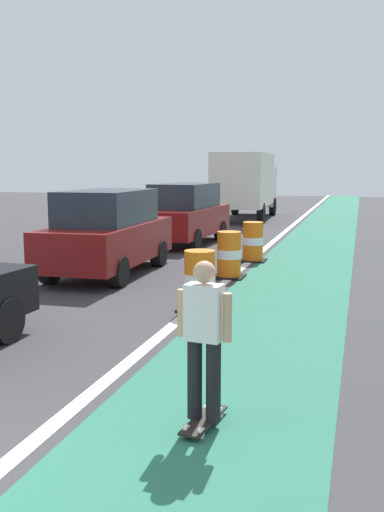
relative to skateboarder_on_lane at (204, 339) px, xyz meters
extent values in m
cube|color=#286B51|center=(0.03, 10.34, -0.91)|extent=(2.50, 80.00, 0.01)
cube|color=silver|center=(-1.47, 10.34, -0.91)|extent=(0.20, 80.00, 0.01)
cube|color=black|center=(0.00, 0.00, -0.84)|extent=(0.32, 0.82, 0.02)
cylinder|color=silver|center=(-0.04, 0.27, -0.86)|extent=(0.05, 0.11, 0.11)
cylinder|color=silver|center=(0.11, 0.25, -0.86)|extent=(0.05, 0.11, 0.11)
cylinder|color=silver|center=(-0.11, -0.25, -0.86)|extent=(0.05, 0.11, 0.11)
cylinder|color=silver|center=(0.04, -0.27, -0.86)|extent=(0.05, 0.11, 0.11)
cylinder|color=black|center=(-0.10, 0.01, -0.42)|extent=(0.15, 0.15, 0.82)
cylinder|color=black|center=(0.10, -0.01, -0.42)|extent=(0.15, 0.15, 0.82)
cube|color=white|center=(0.00, 0.00, 0.27)|extent=(0.38, 0.26, 0.56)
cylinder|color=tan|center=(-0.24, 0.03, 0.24)|extent=(0.09, 0.09, 0.48)
cylinder|color=tan|center=(0.24, -0.03, 0.24)|extent=(0.09, 0.09, 0.48)
sphere|color=tan|center=(0.00, 0.00, 0.67)|extent=(0.22, 0.22, 0.22)
cylinder|color=black|center=(-3.58, 1.93, -0.57)|extent=(0.32, 0.69, 0.68)
cube|color=maroon|center=(-4.41, 7.57, -0.12)|extent=(1.96, 4.65, 0.90)
cube|color=#232D38|center=(-4.41, 7.57, 0.73)|extent=(1.69, 2.89, 0.80)
cylinder|color=black|center=(-5.27, 8.97, -0.57)|extent=(0.30, 0.69, 0.68)
cylinder|color=black|center=(-3.63, 9.01, -0.57)|extent=(0.30, 0.69, 0.68)
cylinder|color=black|center=(-5.19, 6.12, -0.57)|extent=(0.30, 0.69, 0.68)
cylinder|color=black|center=(-3.55, 6.16, -0.57)|extent=(0.30, 0.69, 0.68)
cube|color=maroon|center=(-4.26, 13.54, -0.12)|extent=(2.08, 4.69, 0.90)
cube|color=#232D38|center=(-4.26, 13.54, 0.73)|extent=(1.77, 2.93, 0.80)
cylinder|color=black|center=(-5.01, 15.01, -0.57)|extent=(0.32, 0.69, 0.68)
cylinder|color=black|center=(-3.37, 14.92, -0.57)|extent=(0.32, 0.69, 0.68)
cylinder|color=black|center=(-5.15, 12.16, -0.57)|extent=(0.32, 0.69, 0.68)
cylinder|color=black|center=(-3.52, 12.07, -0.57)|extent=(0.32, 0.69, 0.68)
cylinder|color=orange|center=(-1.34, 4.73, -0.66)|extent=(0.56, 0.56, 0.42)
cylinder|color=white|center=(-1.34, 4.73, -0.35)|extent=(0.57, 0.57, 0.21)
cylinder|color=orange|center=(-1.34, 4.73, -0.03)|extent=(0.56, 0.56, 0.42)
cube|color=black|center=(-1.34, 4.73, -0.89)|extent=(0.73, 0.73, 0.04)
cylinder|color=orange|center=(-1.51, 7.96, -0.66)|extent=(0.56, 0.56, 0.42)
cylinder|color=white|center=(-1.51, 7.96, -0.35)|extent=(0.57, 0.57, 0.21)
cylinder|color=orange|center=(-1.51, 7.96, -0.03)|extent=(0.56, 0.56, 0.42)
cube|color=black|center=(-1.51, 7.96, -0.89)|extent=(0.73, 0.73, 0.04)
cylinder|color=orange|center=(-1.40, 10.53, -0.66)|extent=(0.56, 0.56, 0.42)
cylinder|color=white|center=(-1.40, 10.53, -0.35)|extent=(0.57, 0.57, 0.21)
cylinder|color=orange|center=(-1.40, 10.53, -0.03)|extent=(0.56, 0.56, 0.42)
cube|color=black|center=(-1.40, 10.53, -0.89)|extent=(0.73, 0.73, 0.04)
cube|color=silver|center=(-4.04, 22.65, 1.07)|extent=(2.52, 5.69, 2.50)
cube|color=silver|center=(-4.20, 26.50, 0.62)|extent=(2.27, 1.99, 2.10)
cylinder|color=black|center=(-5.22, 26.26, -0.43)|extent=(0.34, 0.97, 0.96)
cylinder|color=black|center=(-3.16, 26.34, -0.43)|extent=(0.34, 0.97, 0.96)
cylinder|color=black|center=(-5.01, 21.21, -0.43)|extent=(0.34, 0.97, 0.96)
cylinder|color=black|center=(-2.96, 21.30, -0.43)|extent=(0.34, 0.97, 0.96)
camera|label=1|loc=(1.43, -5.41, 1.67)|focal=41.25mm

